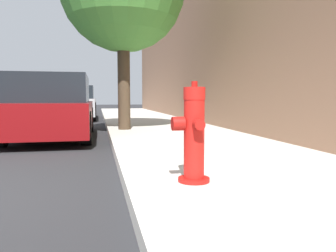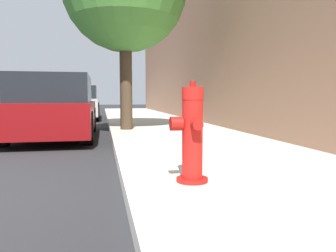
% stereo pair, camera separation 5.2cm
% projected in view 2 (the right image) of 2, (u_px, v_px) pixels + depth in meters
% --- Properties ---
extents(sidewalk_slab, '(2.86, 40.00, 0.15)m').
position_uv_depth(sidewalk_slab, '(260.00, 177.00, 3.42)').
color(sidewalk_slab, beige).
rests_on(sidewalk_slab, ground_plane).
extents(fire_hydrant, '(0.35, 0.37, 0.90)m').
position_uv_depth(fire_hydrant, '(192.00, 135.00, 2.93)').
color(fire_hydrant, '#A91511').
rests_on(fire_hydrant, sidewalk_slab).
extents(parked_car_near, '(1.72, 4.00, 1.38)m').
position_uv_depth(parked_car_near, '(55.00, 108.00, 7.24)').
color(parked_car_near, maroon).
rests_on(parked_car_near, ground_plane).
extents(parked_car_mid, '(1.89, 4.18, 1.37)m').
position_uv_depth(parked_car_mid, '(76.00, 103.00, 13.57)').
color(parked_car_mid, '#B7B7BC').
rests_on(parked_car_mid, ground_plane).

